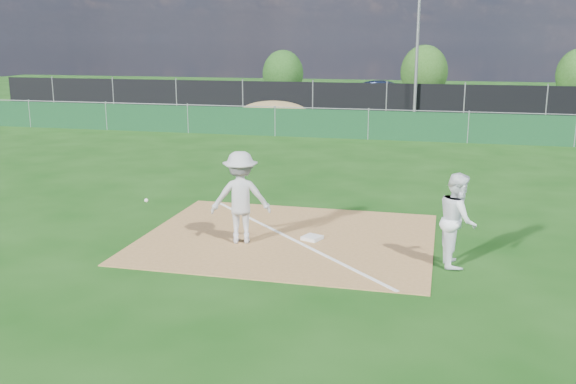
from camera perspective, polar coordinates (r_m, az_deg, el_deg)
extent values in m
plane|color=#123F0D|center=(22.12, 5.56, 2.76)|extent=(90.00, 90.00, 0.00)
cube|color=olive|center=(13.52, 0.00, -4.08)|extent=(6.00, 5.00, 0.02)
cube|color=white|center=(13.51, 0.00, -4.02)|extent=(5.01, 5.01, 0.01)
cube|color=#0F381C|center=(26.92, 7.15, 5.92)|extent=(44.00, 0.05, 1.20)
ellipsoid|color=olive|center=(31.28, -1.28, 7.04)|extent=(3.38, 2.60, 1.17)
cube|color=black|center=(34.80, 8.74, 8.06)|extent=(46.00, 0.04, 1.80)
cube|color=black|center=(39.85, 9.36, 7.41)|extent=(46.00, 9.00, 0.01)
cylinder|color=slate|center=(34.25, 11.44, 13.06)|extent=(0.16, 0.16, 8.00)
cube|color=white|center=(13.37, 2.16, -4.09)|extent=(0.46, 0.46, 0.07)
imported|color=silver|center=(13.01, -4.23, -0.47)|extent=(1.37, 1.02, 1.88)
sphere|color=white|center=(13.71, -12.49, -0.73)|extent=(0.08, 0.08, 0.08)
imported|color=white|center=(12.12, 14.82, -2.39)|extent=(0.76, 0.92, 1.74)
imported|color=#A1A4A8|center=(40.59, 2.70, 8.64)|extent=(4.25, 2.70, 1.35)
imported|color=black|center=(39.03, 8.78, 8.52)|extent=(5.13, 2.34, 1.63)
imported|color=black|center=(39.33, 15.77, 8.00)|extent=(5.00, 3.40, 1.35)
cylinder|color=#382316|center=(45.22, -0.45, 8.88)|extent=(0.24, 0.24, 0.94)
ellipsoid|color=#1A4413|center=(45.14, -0.45, 10.47)|extent=(2.82, 2.82, 3.24)
cylinder|color=#382316|center=(44.78, 11.91, 8.61)|extent=(0.24, 0.24, 1.04)
ellipsoid|color=#204914|center=(44.69, 12.00, 10.39)|extent=(3.13, 3.13, 3.59)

